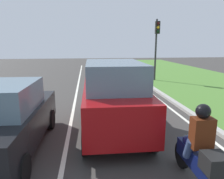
{
  "coord_description": "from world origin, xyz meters",
  "views": [
    {
      "loc": [
        -0.08,
        1.78,
        2.83
      ],
      "look_at": [
        0.82,
        9.16,
        1.2
      ],
      "focal_mm": 33.59,
      "sensor_mm": 36.0,
      "label": 1
    }
  ],
  "objects": [
    {
      "name": "traffic_light_near_right",
      "position": [
        5.18,
        17.32,
        3.16
      ],
      "size": [
        0.32,
        0.5,
        4.61
      ],
      "color": "#2D2D2D",
      "rests_on": "ground"
    },
    {
      "name": "motorcycle",
      "position": [
        2.05,
        5.21,
        0.57
      ],
      "size": [
        0.41,
        1.9,
        1.01
      ],
      "rotation": [
        0.0,
        0.0,
        -0.03
      ],
      "color": "#0C143F",
      "rests_on": "ground"
    },
    {
      "name": "grass_verge_right",
      "position": [
        8.5,
        14.0,
        0.03
      ],
      "size": [
        9.0,
        48.0,
        0.06
      ],
      "primitive_type": "cube",
      "color": "#47752D",
      "rests_on": "ground"
    },
    {
      "name": "curb_right",
      "position": [
        4.1,
        14.0,
        0.06
      ],
      "size": [
        0.24,
        48.0,
        0.12
      ],
      "primitive_type": "cube",
      "color": "#9E9B93",
      "rests_on": "ground"
    },
    {
      "name": "car_sedan_left_lane",
      "position": [
        -2.21,
        7.25,
        0.92
      ],
      "size": [
        1.96,
        4.36,
        1.86
      ],
      "rotation": [
        0.0,
        0.0,
        -0.03
      ],
      "color": "black",
      "rests_on": "ground"
    },
    {
      "name": "lane_line_right_edge",
      "position": [
        3.6,
        14.0,
        0.0
      ],
      "size": [
        0.12,
        32.0,
        0.01
      ],
      "primitive_type": "cube",
      "color": "silver",
      "rests_on": "ground"
    },
    {
      "name": "ground_plane",
      "position": [
        0.0,
        14.0,
        0.0
      ],
      "size": [
        60.0,
        60.0,
        0.0
      ],
      "primitive_type": "plane",
      "color": "#383533"
    },
    {
      "name": "rider_person",
      "position": [
        2.06,
        5.26,
        1.19
      ],
      "size": [
        0.51,
        0.41,
        1.16
      ],
      "rotation": [
        0.0,
        0.0,
        -0.03
      ],
      "color": "#4C1E0C",
      "rests_on": "ground"
    },
    {
      "name": "lane_line_center",
      "position": [
        -0.7,
        14.0,
        0.0
      ],
      "size": [
        0.12,
        32.0,
        0.01
      ],
      "primitive_type": "cube",
      "color": "silver",
      "rests_on": "ground"
    },
    {
      "name": "car_suv_ahead",
      "position": [
        0.77,
        8.29,
        1.17
      ],
      "size": [
        2.04,
        4.54,
        2.28
      ],
      "rotation": [
        0.0,
        0.0,
        -0.02
      ],
      "color": "maroon",
      "rests_on": "ground"
    }
  ]
}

